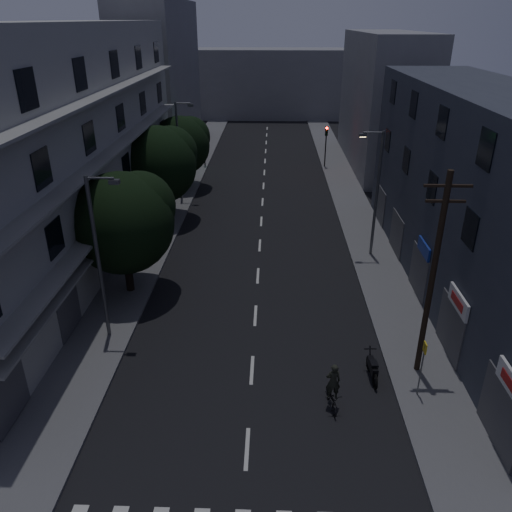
# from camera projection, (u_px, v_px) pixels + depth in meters

# --- Properties ---
(ground) EXTENTS (160.00, 160.00, 0.00)m
(ground) POSITION_uv_depth(u_px,v_px,m) (261.00, 219.00, 38.87)
(ground) COLOR black
(ground) RESTS_ON ground
(sidewalk_left) EXTENTS (3.00, 90.00, 0.15)m
(sidewalk_left) POSITION_uv_depth(u_px,v_px,m) (166.00, 217.00, 39.06)
(sidewalk_left) COLOR #565659
(sidewalk_left) RESTS_ON ground
(sidewalk_right) EXTENTS (3.00, 90.00, 0.15)m
(sidewalk_right) POSITION_uv_depth(u_px,v_px,m) (358.00, 219.00, 38.62)
(sidewalk_right) COLOR #565659
(sidewalk_right) RESTS_ON ground
(lane_markings) EXTENTS (0.15, 60.50, 0.01)m
(lane_markings) POSITION_uv_depth(u_px,v_px,m) (263.00, 193.00, 44.51)
(lane_markings) COLOR beige
(lane_markings) RESTS_ON ground
(building_left) EXTENTS (7.00, 36.00, 14.00)m
(building_left) POSITION_uv_depth(u_px,v_px,m) (60.00, 150.00, 29.90)
(building_left) COLOR #9E9E9A
(building_left) RESTS_ON ground
(building_right) EXTENTS (6.19, 28.00, 11.00)m
(building_right) POSITION_uv_depth(u_px,v_px,m) (485.00, 200.00, 26.23)
(building_right) COLOR #2E323F
(building_right) RESTS_ON ground
(building_far_left) EXTENTS (6.00, 20.00, 16.00)m
(building_far_left) POSITION_uv_depth(u_px,v_px,m) (161.00, 78.00, 56.52)
(building_far_left) COLOR slate
(building_far_left) RESTS_ON ground
(building_far_right) EXTENTS (6.00, 20.00, 13.00)m
(building_far_right) POSITION_uv_depth(u_px,v_px,m) (382.00, 101.00, 51.05)
(building_far_right) COLOR slate
(building_far_right) RESTS_ON ground
(building_far_end) EXTENTS (24.00, 8.00, 10.00)m
(building_far_end) POSITION_uv_depth(u_px,v_px,m) (268.00, 83.00, 77.30)
(building_far_end) COLOR slate
(building_far_end) RESTS_ON ground
(tree_near) EXTENTS (5.55, 5.55, 6.85)m
(tree_near) POSITION_uv_depth(u_px,v_px,m) (123.00, 219.00, 26.68)
(tree_near) COLOR black
(tree_near) RESTS_ON sidewalk_left
(tree_mid) EXTENTS (5.73, 5.73, 7.05)m
(tree_mid) POSITION_uv_depth(u_px,v_px,m) (159.00, 162.00, 36.83)
(tree_mid) COLOR black
(tree_mid) RESTS_ON sidewalk_left
(tree_far) EXTENTS (5.14, 5.14, 6.36)m
(tree_far) POSITION_uv_depth(u_px,v_px,m) (181.00, 143.00, 44.22)
(tree_far) COLOR black
(tree_far) RESTS_ON sidewalk_left
(traffic_signal_far_right) EXTENTS (0.28, 0.37, 4.10)m
(traffic_signal_far_right) POSITION_uv_depth(u_px,v_px,m) (326.00, 138.00, 50.83)
(traffic_signal_far_right) COLOR black
(traffic_signal_far_right) RESTS_ON sidewalk_right
(traffic_signal_far_left) EXTENTS (0.28, 0.37, 4.10)m
(traffic_signal_far_left) POSITION_uv_depth(u_px,v_px,m) (204.00, 137.00, 51.22)
(traffic_signal_far_left) COLOR black
(traffic_signal_far_left) RESTS_ON sidewalk_left
(street_lamp_left_near) EXTENTS (1.51, 0.25, 8.00)m
(street_lamp_left_near) POSITION_uv_depth(u_px,v_px,m) (100.00, 252.00, 22.54)
(street_lamp_left_near) COLOR #515257
(street_lamp_left_near) RESTS_ON sidewalk_left
(street_lamp_right) EXTENTS (1.51, 0.25, 8.00)m
(street_lamp_right) POSITION_uv_depth(u_px,v_px,m) (376.00, 189.00, 30.91)
(street_lamp_right) COLOR #525559
(street_lamp_right) RESTS_ON sidewalk_right
(street_lamp_left_far) EXTENTS (1.51, 0.25, 8.00)m
(street_lamp_left_far) POSITION_uv_depth(u_px,v_px,m) (180.00, 147.00, 41.03)
(street_lamp_left_far) COLOR #505257
(street_lamp_left_far) RESTS_ON sidewalk_left
(utility_pole) EXTENTS (1.80, 0.24, 9.00)m
(utility_pole) POSITION_uv_depth(u_px,v_px,m) (433.00, 274.00, 20.00)
(utility_pole) COLOR black
(utility_pole) RESTS_ON sidewalk_right
(bus_stop_sign) EXTENTS (0.06, 0.35, 2.52)m
(bus_stop_sign) POSITION_uv_depth(u_px,v_px,m) (423.00, 359.00, 19.82)
(bus_stop_sign) COLOR #595B60
(bus_stop_sign) RESTS_ON sidewalk_right
(motorcycle) EXTENTS (0.55, 1.92, 1.23)m
(motorcycle) POSITION_uv_depth(u_px,v_px,m) (372.00, 369.00, 21.51)
(motorcycle) COLOR black
(motorcycle) RESTS_ON ground
(cyclist) EXTENTS (0.77, 1.68, 2.06)m
(cyclist) POSITION_uv_depth(u_px,v_px,m) (332.00, 393.00, 19.82)
(cyclist) COLOR black
(cyclist) RESTS_ON ground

